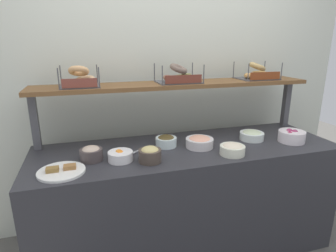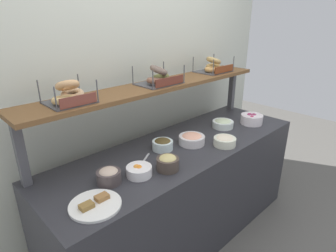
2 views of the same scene
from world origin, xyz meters
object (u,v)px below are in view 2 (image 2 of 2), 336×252
object	(u,v)px
bagel_basket_plain	(69,95)
bowl_potato_salad	(225,141)
bowl_beet_salad	(252,119)
bowl_lox_spread	(192,139)
bowl_tuna_salad	(109,176)
bowl_scallion_spread	(223,123)
bagel_basket_poppy	(159,78)
bowl_hummus	(168,162)
serving_spoon_near_plate	(143,162)
bowl_chocolate_spread	(163,144)
serving_plate_white	(95,205)
bagel_basket_sesame	(213,67)
bowl_fruit_salad	(139,171)

from	to	relation	value
bagel_basket_plain	bowl_potato_salad	bearing A→B (deg)	-27.15
bowl_beet_salad	bowl_lox_spread	distance (m)	0.72
bowl_tuna_salad	bowl_scallion_spread	size ratio (longest dim) A/B	0.79
bowl_beet_salad	bagel_basket_poppy	bearing A→B (deg)	153.83
bowl_beet_salad	bagel_basket_plain	bearing A→B (deg)	165.60
bowl_hummus	serving_spoon_near_plate	distance (m)	0.19
bowl_hummus	bowl_chocolate_spread	distance (m)	0.29
serving_plate_white	bagel_basket_sesame	bearing A→B (deg)	16.50
bagel_basket_poppy	bagel_basket_sesame	size ratio (longest dim) A/B	1.04
bagel_basket_poppy	serving_plate_white	bearing A→B (deg)	-152.55
serving_plate_white	bagel_basket_plain	world-z (taller)	bagel_basket_plain
bowl_fruit_salad	bagel_basket_sesame	size ratio (longest dim) A/B	0.50
bowl_lox_spread	serving_plate_white	size ratio (longest dim) A/B	0.73
bowl_beet_salad	bowl_hummus	bearing A→B (deg)	-177.12
bagel_basket_plain	bagel_basket_poppy	size ratio (longest dim) A/B	0.82
bowl_lox_spread	serving_plate_white	xyz separation A→B (m)	(-0.93, -0.16, -0.03)
bowl_beet_salad	bowl_scallion_spread	world-z (taller)	bowl_beet_salad
bowl_scallion_spread	bagel_basket_poppy	bearing A→B (deg)	153.75
bowl_tuna_salad	serving_plate_white	world-z (taller)	bowl_tuna_salad
bowl_hummus	bowl_chocolate_spread	world-z (taller)	bowl_hummus
bowl_chocolate_spread	bagel_basket_plain	distance (m)	0.75
serving_plate_white	serving_spoon_near_plate	xyz separation A→B (m)	(0.47, 0.19, -0.00)
bagel_basket_sesame	serving_plate_white	bearing A→B (deg)	-163.50
bowl_scallion_spread	bowl_fruit_salad	bearing A→B (deg)	-173.70
bowl_lox_spread	bowl_fruit_salad	world-z (taller)	bowl_lox_spread
bowl_hummus	bowl_fruit_salad	world-z (taller)	bowl_hummus
bowl_tuna_salad	bowl_fruit_salad	bearing A→B (deg)	-18.57
bowl_fruit_salad	bowl_potato_salad	bearing A→B (deg)	-8.82
serving_plate_white	bagel_basket_sesame	size ratio (longest dim) A/B	0.85
bowl_beet_salad	bowl_fruit_salad	size ratio (longest dim) A/B	1.23
bowl_tuna_salad	bagel_basket_poppy	bearing A→B (deg)	24.33
serving_spoon_near_plate	bagel_basket_plain	size ratio (longest dim) A/B	0.60
bagel_basket_poppy	bagel_basket_sesame	bearing A→B (deg)	1.17
bowl_tuna_salad	bowl_hummus	world-z (taller)	bowl_hummus
bowl_potato_salad	bagel_basket_poppy	bearing A→B (deg)	114.86
bowl_chocolate_spread	bagel_basket_poppy	xyz separation A→B (m)	(0.16, 0.21, 0.44)
bowl_beet_salad	bagel_basket_sesame	bearing A→B (deg)	101.92
bowl_scallion_spread	bowl_hummus	xyz separation A→B (m)	(-0.85, -0.18, 0.01)
bowl_beet_salad	bowl_tuna_salad	distance (m)	1.47
bowl_potato_salad	bowl_scallion_spread	bearing A→B (deg)	37.63
bagel_basket_plain	bowl_lox_spread	bearing A→B (deg)	-20.38
bowl_scallion_spread	bowl_potato_salad	world-z (taller)	bowl_potato_salad
bowl_scallion_spread	bowl_lox_spread	distance (m)	0.45
serving_plate_white	serving_spoon_near_plate	size ratio (longest dim) A/B	1.68
bowl_fruit_salad	bagel_basket_sesame	xyz separation A→B (m)	(1.21, 0.38, 0.44)
bowl_chocolate_spread	serving_plate_white	world-z (taller)	bowl_chocolate_spread
serving_spoon_near_plate	bagel_basket_plain	xyz separation A→B (m)	(-0.34, 0.26, 0.47)
bowl_beet_salad	bowl_fruit_salad	bearing A→B (deg)	179.36
bowl_scallion_spread	serving_plate_white	xyz separation A→B (m)	(-1.38, -0.19, -0.03)
serving_plate_white	bowl_beet_salad	bearing A→B (deg)	2.21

